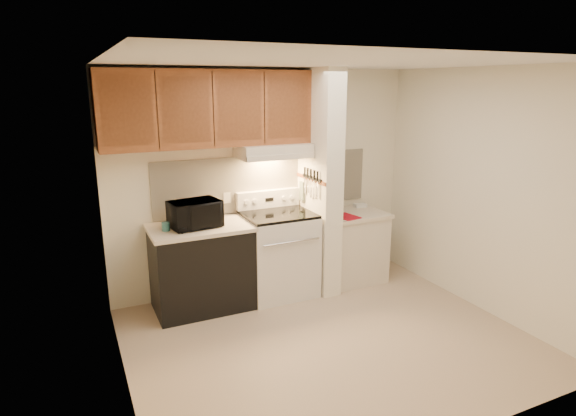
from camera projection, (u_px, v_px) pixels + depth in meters
floor at (328, 339)px, 4.52m from camera, size 3.60×3.60×0.00m
ceiling at (335, 62)px, 3.90m from camera, size 3.60×3.60×0.00m
wall_back at (266, 181)px, 5.52m from camera, size 3.60×2.50×0.02m
wall_left at (115, 238)px, 3.47m from camera, size 0.02×3.00×2.50m
wall_right at (483, 192)px, 4.95m from camera, size 0.02×3.00×2.50m
backsplash at (266, 182)px, 5.52m from camera, size 2.60×0.02×0.63m
range_body at (278, 255)px, 5.42m from camera, size 0.76×0.65×0.92m
oven_window at (290, 261)px, 5.13m from camera, size 0.50×0.01×0.30m
oven_handle at (292, 242)px, 5.04m from camera, size 0.65×0.02×0.02m
cooktop at (278, 214)px, 5.30m from camera, size 0.74×0.64×0.03m
range_backguard at (268, 199)px, 5.52m from camera, size 0.76×0.08×0.20m
range_display at (269, 200)px, 5.48m from camera, size 0.10×0.01×0.04m
range_knob_left_outer at (246, 202)px, 5.37m from camera, size 0.05×0.02×0.05m
range_knob_left_inner at (255, 201)px, 5.41m from camera, size 0.05×0.02×0.05m
range_knob_right_inner at (284, 198)px, 5.56m from camera, size 0.05×0.02×0.05m
range_knob_right_outer at (292, 197)px, 5.60m from camera, size 0.05×0.02×0.05m
dishwasher_front at (202, 269)px, 5.07m from camera, size 1.00×0.63×0.87m
left_countertop at (200, 228)px, 4.96m from camera, size 1.04×0.67×0.04m
spoon_rest at (188, 229)px, 4.83m from camera, size 0.24×0.11×0.02m
teal_jar at (166, 227)px, 4.78m from camera, size 0.09×0.09×0.09m
outlet at (227, 198)px, 5.34m from camera, size 0.08×0.01×0.12m
microwave at (195, 214)px, 4.88m from camera, size 0.54×0.41×0.27m
partition_pillar at (319, 182)px, 5.43m from camera, size 0.22×0.70×2.50m
pillar_trim at (310, 179)px, 5.37m from camera, size 0.01×0.70×0.04m
knife_strip at (312, 178)px, 5.31m from camera, size 0.02×0.42×0.04m
knife_blade_a at (317, 190)px, 5.20m from camera, size 0.01×0.03×0.16m
knife_handle_a at (318, 176)px, 5.17m from camera, size 0.02×0.02×0.10m
knife_blade_b at (314, 189)px, 5.28m from camera, size 0.01×0.04×0.18m
knife_handle_b at (315, 175)px, 5.23m from camera, size 0.02×0.02×0.10m
knife_blade_c at (311, 189)px, 5.33m from camera, size 0.01×0.04×0.20m
knife_handle_c at (311, 174)px, 5.30m from camera, size 0.02×0.02×0.10m
knife_blade_d at (308, 186)px, 5.39m from camera, size 0.01×0.04×0.16m
knife_handle_d at (308, 172)px, 5.37m from camera, size 0.02×0.02×0.10m
knife_blade_e at (305, 185)px, 5.47m from camera, size 0.01×0.04×0.18m
knife_handle_e at (305, 171)px, 5.43m from camera, size 0.02×0.02×0.10m
oven_mitt at (302, 191)px, 5.55m from camera, size 0.03×0.09×0.22m
right_cab_base at (352, 248)px, 5.83m from camera, size 0.70×0.60×0.81m
right_countertop at (353, 214)px, 5.72m from camera, size 0.74×0.64×0.04m
red_folder at (347, 217)px, 5.51m from camera, size 0.26×0.32×0.01m
white_box at (360, 205)px, 5.96m from camera, size 0.15×0.11×0.04m
range_hood at (273, 151)px, 5.24m from camera, size 0.78×0.44×0.15m
hood_lip at (281, 157)px, 5.06m from camera, size 0.78×0.04×0.06m
upper_cabinets at (209, 109)px, 4.88m from camera, size 2.18×0.33×0.77m
cab_door_a at (127, 111)px, 4.40m from camera, size 0.46×0.01×0.63m
cab_gap_a at (157, 111)px, 4.51m from camera, size 0.01×0.01×0.73m
cab_door_b at (186, 110)px, 4.63m from camera, size 0.46×0.01×0.63m
cab_gap_b at (213, 109)px, 4.74m from camera, size 0.01×0.01×0.73m
cab_door_c at (239, 109)px, 4.85m from camera, size 0.46×0.01×0.63m
cab_gap_c at (264, 108)px, 4.96m from camera, size 0.01×0.01×0.73m
cab_door_d at (288, 108)px, 5.07m from camera, size 0.46×0.01×0.63m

